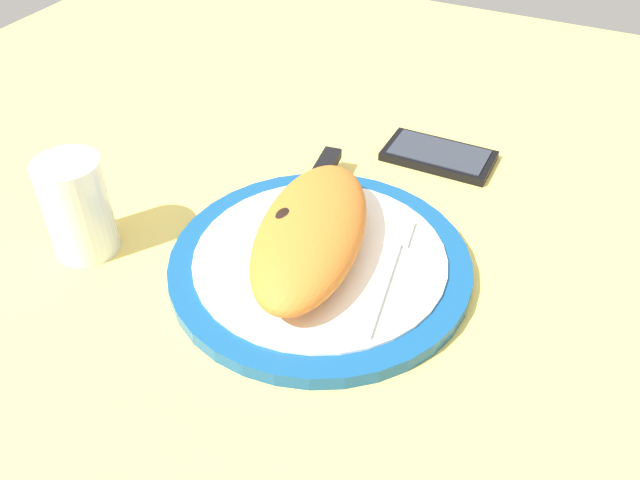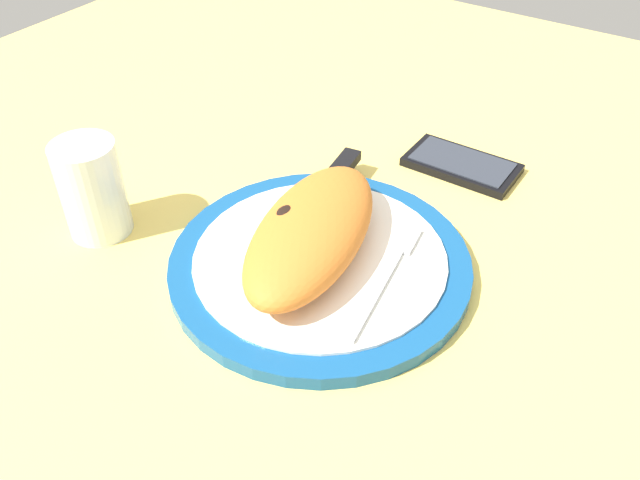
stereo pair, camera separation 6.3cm
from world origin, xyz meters
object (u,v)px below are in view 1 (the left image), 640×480
Objects in this scene: calzone at (313,230)px; knife at (313,188)px; fork at (391,263)px; plate at (320,263)px; smartphone at (439,155)px; water_glass at (79,212)px.

calzone is 1.08× the size of knife.
fork is at bearing -78.89° from calzone.
fork is (1.87, -6.61, 1.12)cm from plate.
knife reaches higher than smartphone.
plate is at bearing -150.00° from knife.
water_glass is at bearing 139.44° from smartphone.
calzone is 23.16cm from water_glass.
fork reaches higher than smartphone.
smartphone is at bearing -12.34° from calzone.
smartphone is (15.02, -9.56, -1.70)cm from knife.
fork is at bearing -74.19° from plate.
knife is 24.18cm from water_glass.
calzone is at bearing -70.44° from water_glass.
smartphone is at bearing 6.02° from fork.
plate is 1.33× the size of knife.
fork is 30.91cm from water_glass.
calzone is 1.43× the size of fork.
fork is 1.28× the size of smartphone.
calzone is 8.08cm from fork.
knife is 1.70× the size of smartphone.
fork is 1.61× the size of water_glass.
plate is 24.59cm from smartphone.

